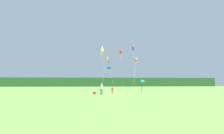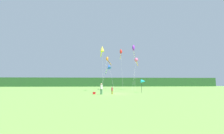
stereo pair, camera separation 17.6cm
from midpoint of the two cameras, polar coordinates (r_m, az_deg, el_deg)
The scene contains 12 objects.
ground_plane at distance 25.90m, azimuth 1.17°, elevation -10.32°, with size 120.00×120.00×0.00m, color #6B9E42.
distant_treeline at distance 70.76m, azimuth -2.21°, elevation -5.86°, with size 108.00×3.71×4.17m, color #234C23.
person_adult at distance 24.30m, azimuth -3.96°, elevation -8.21°, with size 0.40×0.40×1.81m.
person_child at distance 24.62m, azimuth 0.26°, elevation -8.88°, with size 0.28×0.28×1.28m.
cooler_box at distance 24.85m, azimuth -6.73°, elevation -10.02°, with size 0.46×0.34×0.39m, color red.
banner_flag_pole at distance 28.61m, azimuth 12.15°, elevation -5.46°, with size 0.90×0.70×2.65m.
kite_orange at distance 43.95m, azimuth -1.53°, elevation 2.79°, with size 3.20×8.40×9.59m.
kite_purple at distance 42.21m, azimuth 8.48°, elevation 6.99°, with size 1.79×8.25×12.48m.
kite_blue at distance 38.20m, azimuth -1.18°, elevation 0.00°, with size 2.05×9.38×6.90m.
kite_red at distance 42.70m, azimuth 3.56°, elevation 5.63°, with size 0.70×6.90×11.47m.
kite_rainbow at distance 38.88m, azimuth 9.54°, elevation 2.55°, with size 3.36×7.14×8.45m.
kite_yellow at distance 33.70m, azimuth -3.70°, elevation 6.82°, with size 0.97×5.03×10.26m.
Camera 2 is at (-2.29, -25.72, 1.97)m, focal length 23.58 mm.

